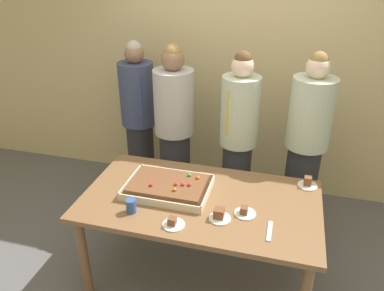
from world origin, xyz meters
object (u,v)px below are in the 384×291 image
object	(u,v)px
plated_slice_far_left	(308,183)
drink_cup_nearest	(131,206)
person_far_right_suit	(139,119)
party_table	(200,209)
plated_slice_far_right	(219,215)
plated_slice_near_left	(245,212)
person_serving_front	(174,131)
person_green_shirt_behind	(306,147)
cake_server_utensil	(270,231)
person_striped_tie_right	(238,142)
sheet_cake	(168,187)
plated_slice_near_right	(173,223)

from	to	relation	value
plated_slice_far_left	drink_cup_nearest	xyz separation A→B (m)	(-1.19, -0.66, 0.03)
person_far_right_suit	drink_cup_nearest	bearing A→B (deg)	-11.86
party_table	plated_slice_far_right	xyz separation A→B (m)	(0.18, -0.19, 0.12)
plated_slice_near_left	person_serving_front	size ratio (longest dim) A/B	0.09
person_green_shirt_behind	cake_server_utensil	bearing A→B (deg)	39.09
person_striped_tie_right	person_far_right_suit	size ratio (longest dim) A/B	1.02
sheet_cake	plated_slice_near_right	world-z (taller)	sheet_cake
plated_slice_near_left	plated_slice_near_right	world-z (taller)	same
drink_cup_nearest	person_striped_tie_right	world-z (taller)	person_striped_tie_right
person_serving_front	person_green_shirt_behind	xyz separation A→B (m)	(1.22, -0.02, 0.01)
person_serving_front	drink_cup_nearest	bearing A→B (deg)	-11.70
cake_server_utensil	person_serving_front	world-z (taller)	person_serving_front
sheet_cake	person_green_shirt_behind	distance (m)	1.30
plated_slice_far_left	person_serving_front	size ratio (longest dim) A/B	0.09
person_far_right_suit	plated_slice_near_right	bearing A→B (deg)	-2.26
cake_server_utensil	person_far_right_suit	world-z (taller)	person_far_right_suit
plated_slice_far_left	person_serving_front	bearing A→B (deg)	157.55
sheet_cake	plated_slice_far_left	distance (m)	1.08
plated_slice_near_left	person_far_right_suit	distance (m)	1.77
person_striped_tie_right	drink_cup_nearest	bearing A→B (deg)	-0.06
party_table	person_far_right_suit	world-z (taller)	person_far_right_suit
plated_slice_near_left	plated_slice_near_right	xyz separation A→B (m)	(-0.44, -0.24, 0.00)
sheet_cake	plated_slice_near_right	size ratio (longest dim) A/B	4.19
plated_slice_near_left	drink_cup_nearest	distance (m)	0.79
drink_cup_nearest	person_far_right_suit	world-z (taller)	person_far_right_suit
drink_cup_nearest	person_serving_front	world-z (taller)	person_serving_front
plated_slice_far_right	drink_cup_nearest	xyz separation A→B (m)	(-0.61, -0.09, 0.02)
plated_slice_near_right	person_striped_tie_right	xyz separation A→B (m)	(0.25, 1.16, 0.07)
plated_slice_near_left	cake_server_utensil	distance (m)	0.23
person_green_shirt_behind	person_far_right_suit	size ratio (longest dim) A/B	1.03
drink_cup_nearest	person_green_shirt_behind	distance (m)	1.63
person_striped_tie_right	party_table	bearing A→B (deg)	17.25
sheet_cake	person_far_right_suit	distance (m)	1.29
person_far_right_suit	plated_slice_far_left	bearing A→B (deg)	34.30
party_table	plated_slice_far_right	bearing A→B (deg)	-46.96
plated_slice_far_left	cake_server_utensil	distance (m)	0.66
drink_cup_nearest	person_striped_tie_right	xyz separation A→B (m)	(0.57, 1.10, 0.04)
sheet_cake	plated_slice_far_left	bearing A→B (deg)	18.75
drink_cup_nearest	plated_slice_far_right	bearing A→B (deg)	8.09
plated_slice_far_left	plated_slice_near_right	bearing A→B (deg)	-139.87
party_table	plated_slice_far_left	world-z (taller)	plated_slice_far_left
person_green_shirt_behind	plated_slice_near_left	bearing A→B (deg)	27.84
party_table	drink_cup_nearest	xyz separation A→B (m)	(-0.42, -0.28, 0.14)
plated_slice_near_right	person_far_right_suit	bearing A→B (deg)	119.93
sheet_cake	person_striped_tie_right	size ratio (longest dim) A/B	0.37
plated_slice_near_left	plated_slice_far_right	distance (m)	0.18
plated_slice_far_left	person_serving_front	xyz separation A→B (m)	(-1.24, 0.51, 0.06)
person_far_right_suit	sheet_cake	bearing A→B (deg)	0.03
party_table	person_serving_front	xyz separation A→B (m)	(-0.48, 0.89, 0.18)
drink_cup_nearest	person_far_right_suit	xyz separation A→B (m)	(-0.52, 1.40, 0.02)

